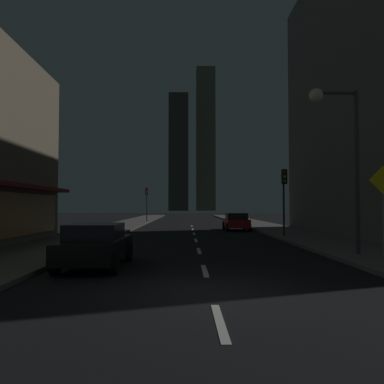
{
  "coord_description": "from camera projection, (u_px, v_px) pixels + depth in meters",
  "views": [
    {
      "loc": [
        -0.6,
        -8.66,
        2.04
      ],
      "look_at": [
        0.0,
        27.64,
        3.39
      ],
      "focal_mm": 35.15,
      "sensor_mm": 36.0,
      "label": 1
    }
  ],
  "objects": [
    {
      "name": "traffic_light_near_right",
      "position": [
        284.0,
        187.0,
        23.26
      ],
      "size": [
        0.32,
        0.48,
        4.2
      ],
      "color": "#2D2D2D",
      "rests_on": "sidewalk_right"
    },
    {
      "name": "traffic_light_far_left",
      "position": [
        147.0,
        197.0,
        47.05
      ],
      "size": [
        0.32,
        0.48,
        4.2
      ],
      "color": "#2D2D2D",
      "rests_on": "sidewalk_left"
    },
    {
      "name": "ground_plane",
      "position": [
        191.0,
        225.0,
        40.56
      ],
      "size": [
        78.0,
        136.0,
        0.1
      ],
      "primitive_type": "cube",
      "color": "black"
    },
    {
      "name": "car_parked_near",
      "position": [
        96.0,
        245.0,
        12.53
      ],
      "size": [
        1.98,
        4.24,
        1.45
      ],
      "color": "black",
      "rests_on": "ground"
    },
    {
      "name": "lane_marking_center",
      "position": [
        196.0,
        240.0,
        22.17
      ],
      "size": [
        0.16,
        33.4,
        0.01
      ],
      "color": "silver",
      "rests_on": "ground"
    },
    {
      "name": "street_lamp_right",
      "position": [
        336.0,
        130.0,
        14.93
      ],
      "size": [
        1.96,
        0.56,
        6.58
      ],
      "color": "#38383D",
      "rests_on": "sidewalk_right"
    },
    {
      "name": "skyscraper_distant_tall",
      "position": [
        179.0,
        152.0,
        156.81
      ],
      "size": [
        8.12,
        6.99,
        48.81
      ],
      "primitive_type": "cube",
      "color": "#38352A",
      "rests_on": "ground"
    },
    {
      "name": "skyscraper_distant_mid",
      "position": [
        206.0,
        139.0,
        161.52
      ],
      "size": [
        8.08,
        6.01,
        61.63
      ],
      "primitive_type": "cube",
      "color": "#615C48",
      "rests_on": "ground"
    },
    {
      "name": "fire_hydrant_far_left",
      "position": [
        116.0,
        227.0,
        28.6
      ],
      "size": [
        0.42,
        0.3,
        0.65
      ],
      "color": "#B2B2B2",
      "rests_on": "sidewalk_left"
    },
    {
      "name": "sidewalk_right",
      "position": [
        256.0,
        224.0,
        40.68
      ],
      "size": [
        4.0,
        76.0,
        0.15
      ],
      "primitive_type": "cube",
      "color": "#605E59",
      "rests_on": "ground"
    },
    {
      "name": "sidewalk_left",
      "position": [
        126.0,
        224.0,
        40.45
      ],
      "size": [
        4.0,
        76.0,
        0.15
      ],
      "primitive_type": "cube",
      "color": "#605E59",
      "rests_on": "ground"
    },
    {
      "name": "car_parked_far",
      "position": [
        236.0,
        221.0,
        31.29
      ],
      "size": [
        1.98,
        4.24,
        1.45
      ],
      "color": "#B21919",
      "rests_on": "ground"
    },
    {
      "name": "pedestrian_crossing_sign",
      "position": [
        383.0,
        207.0,
        11.76
      ],
      "size": [
        0.91,
        0.08,
        3.15
      ],
      "color": "slate",
      "rests_on": "sidewalk_right"
    }
  ]
}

